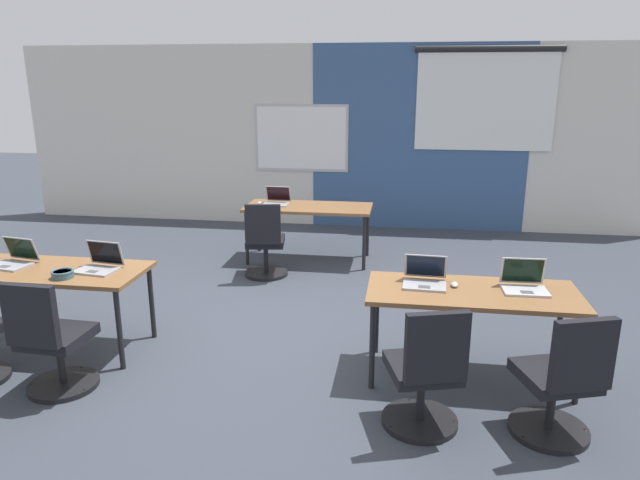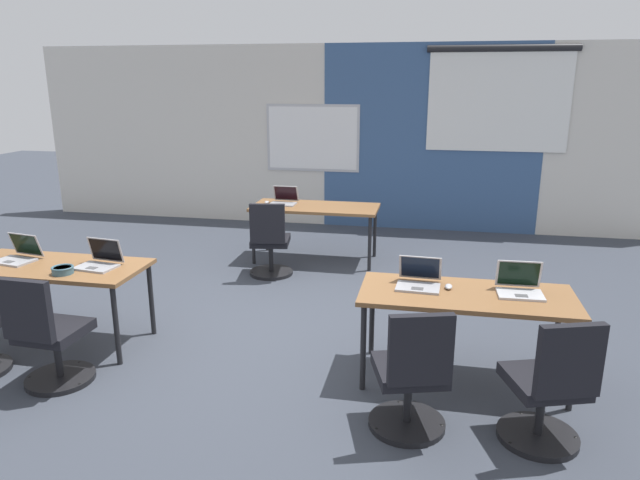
{
  "view_description": "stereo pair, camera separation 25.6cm",
  "coord_description": "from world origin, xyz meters",
  "px_view_note": "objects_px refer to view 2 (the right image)",
  "views": [
    {
      "loc": [
        1.2,
        -4.82,
        2.27
      ],
      "look_at": [
        0.41,
        0.46,
        0.77
      ],
      "focal_mm": 32.12,
      "sensor_mm": 36.0,
      "label": 1
    },
    {
      "loc": [
        1.45,
        -4.78,
        2.27
      ],
      "look_at": [
        0.41,
        0.46,
        0.77
      ],
      "focal_mm": 32.12,
      "sensor_mm": 36.0,
      "label": 2
    }
  ],
  "objects_px": {
    "laptop_near_left_inner": "(99,261)",
    "chair_near_left_inner": "(49,340)",
    "mouse_near_right_inner": "(449,287)",
    "laptop_near_left_end": "(18,255)",
    "desk_far_center": "(315,211)",
    "snack_bowl": "(63,270)",
    "mouse_far_left": "(267,202)",
    "laptop_near_right_end": "(520,287)",
    "desk_near_right": "(466,301)",
    "chair_far_left": "(270,246)",
    "chair_near_right_inner": "(411,381)",
    "laptop_far_left": "(284,200)",
    "laptop_near_right_inner": "(419,280)",
    "desk_near_left": "(54,271)",
    "chair_near_right_end": "(549,393)"
  },
  "relations": [
    {
      "from": "laptop_far_left",
      "to": "mouse_far_left",
      "type": "height_order",
      "value": "laptop_far_left"
    },
    {
      "from": "desk_far_center",
      "to": "mouse_far_left",
      "type": "xyz_separation_m",
      "value": [
        -0.65,
        0.02,
        0.08
      ]
    },
    {
      "from": "mouse_near_right_inner",
      "to": "chair_near_left_inner",
      "type": "bearing_deg",
      "value": -165.18
    },
    {
      "from": "desk_far_center",
      "to": "snack_bowl",
      "type": "height_order",
      "value": "snack_bowl"
    },
    {
      "from": "desk_near_right",
      "to": "snack_bowl",
      "type": "height_order",
      "value": "snack_bowl"
    },
    {
      "from": "laptop_near_right_end",
      "to": "desk_near_left",
      "type": "bearing_deg",
      "value": 179.32
    },
    {
      "from": "desk_near_right",
      "to": "desk_far_center",
      "type": "distance_m",
      "value": 3.3
    },
    {
      "from": "laptop_near_left_inner",
      "to": "laptop_near_left_end",
      "type": "distance_m",
      "value": 0.8
    },
    {
      "from": "chair_near_left_inner",
      "to": "chair_near_right_end",
      "type": "distance_m",
      "value": 3.56
    },
    {
      "from": "laptop_near_left_end",
      "to": "laptop_far_left",
      "type": "bearing_deg",
      "value": 68.59
    },
    {
      "from": "mouse_far_left",
      "to": "mouse_near_right_inner",
      "type": "xyz_separation_m",
      "value": [
        2.26,
        -2.75,
        0.0
      ]
    },
    {
      "from": "mouse_far_left",
      "to": "laptop_near_right_inner",
      "type": "distance_m",
      "value": 3.41
    },
    {
      "from": "snack_bowl",
      "to": "mouse_near_right_inner",
      "type": "bearing_deg",
      "value": 4.83
    },
    {
      "from": "desk_near_left",
      "to": "desk_far_center",
      "type": "bearing_deg",
      "value": 57.99
    },
    {
      "from": "laptop_far_left",
      "to": "chair_near_left_inner",
      "type": "height_order",
      "value": "laptop_far_left"
    },
    {
      "from": "desk_far_center",
      "to": "chair_near_right_inner",
      "type": "height_order",
      "value": "chair_near_right_inner"
    },
    {
      "from": "mouse_far_left",
      "to": "laptop_near_left_inner",
      "type": "bearing_deg",
      "value": -103.6
    },
    {
      "from": "laptop_far_left",
      "to": "mouse_far_left",
      "type": "distance_m",
      "value": 0.23
    },
    {
      "from": "desk_near_left",
      "to": "mouse_near_right_inner",
      "type": "relative_size",
      "value": 15.63
    },
    {
      "from": "desk_near_right",
      "to": "laptop_far_left",
      "type": "xyz_separation_m",
      "value": [
        -2.18,
        2.85,
        0.11
      ]
    },
    {
      "from": "chair_far_left",
      "to": "laptop_near_left_inner",
      "type": "height_order",
      "value": "laptop_near_left_inner"
    },
    {
      "from": "chair_far_left",
      "to": "chair_near_left_inner",
      "type": "distance_m",
      "value": 2.93
    },
    {
      "from": "chair_near_left_inner",
      "to": "laptop_near_right_end",
      "type": "height_order",
      "value": "laptop_near_right_end"
    },
    {
      "from": "laptop_near_right_end",
      "to": "laptop_far_left",
      "type": "bearing_deg",
      "value": 130.96
    },
    {
      "from": "laptop_near_left_end",
      "to": "desk_far_center",
      "type": "bearing_deg",
      "value": 62.17
    },
    {
      "from": "desk_near_left",
      "to": "mouse_far_left",
      "type": "distance_m",
      "value": 3.03
    },
    {
      "from": "chair_near_left_inner",
      "to": "mouse_near_right_inner",
      "type": "bearing_deg",
      "value": -162.87
    },
    {
      "from": "laptop_near_left_inner",
      "to": "chair_near_right_inner",
      "type": "xyz_separation_m",
      "value": [
        2.71,
        -0.83,
        -0.39
      ]
    },
    {
      "from": "desk_far_center",
      "to": "laptop_near_right_end",
      "type": "relative_size",
      "value": 4.73
    },
    {
      "from": "snack_bowl",
      "to": "laptop_near_left_inner",
      "type": "bearing_deg",
      "value": 50.13
    },
    {
      "from": "desk_near_left",
      "to": "laptop_near_right_inner",
      "type": "relative_size",
      "value": 4.63
    },
    {
      "from": "laptop_near_left_inner",
      "to": "laptop_near_right_inner",
      "type": "height_order",
      "value": "laptop_near_left_inner"
    },
    {
      "from": "chair_far_left",
      "to": "chair_near_right_end",
      "type": "height_order",
      "value": "same"
    },
    {
      "from": "chair_near_left_inner",
      "to": "laptop_near_right_end",
      "type": "bearing_deg",
      "value": -164.97
    },
    {
      "from": "chair_near_right_end",
      "to": "laptop_near_right_inner",
      "type": "bearing_deg",
      "value": -63.25
    },
    {
      "from": "laptop_far_left",
      "to": "laptop_near_left_end",
      "type": "relative_size",
      "value": 0.9
    },
    {
      "from": "desk_near_right",
      "to": "laptop_far_left",
      "type": "relative_size",
      "value": 4.71
    },
    {
      "from": "desk_far_center",
      "to": "laptop_near_right_end",
      "type": "height_order",
      "value": "laptop_near_right_end"
    },
    {
      "from": "laptop_far_left",
      "to": "laptop_near_right_inner",
      "type": "relative_size",
      "value": 0.98
    },
    {
      "from": "desk_near_right",
      "to": "mouse_far_left",
      "type": "xyz_separation_m",
      "value": [
        -2.4,
        2.82,
        0.08
      ]
    },
    {
      "from": "desk_near_left",
      "to": "desk_far_center",
      "type": "xyz_separation_m",
      "value": [
        1.75,
        2.8,
        0.0
      ]
    },
    {
      "from": "mouse_near_right_inner",
      "to": "chair_near_right_inner",
      "type": "xyz_separation_m",
      "value": [
        -0.23,
        -0.86,
        -0.36
      ]
    },
    {
      "from": "chair_far_left",
      "to": "mouse_far_left",
      "type": "bearing_deg",
      "value": -80.52
    },
    {
      "from": "laptop_near_left_inner",
      "to": "chair_near_left_inner",
      "type": "height_order",
      "value": "laptop_near_left_inner"
    },
    {
      "from": "chair_far_left",
      "to": "laptop_near_left_inner",
      "type": "distance_m",
      "value": 2.27
    },
    {
      "from": "desk_far_center",
      "to": "chair_far_left",
      "type": "height_order",
      "value": "chair_far_left"
    },
    {
      "from": "mouse_far_left",
      "to": "laptop_near_right_end",
      "type": "xyz_separation_m",
      "value": [
        2.78,
        -2.75,
        0.03
      ]
    },
    {
      "from": "desk_near_right",
      "to": "chair_near_right_end",
      "type": "height_order",
      "value": "chair_near_right_end"
    },
    {
      "from": "chair_near_left_inner",
      "to": "laptop_near_left_end",
      "type": "height_order",
      "value": "laptop_near_left_end"
    },
    {
      "from": "laptop_far_left",
      "to": "chair_near_left_inner",
      "type": "xyz_separation_m",
      "value": [
        -0.9,
        -3.56,
        -0.39
      ]
    }
  ]
}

